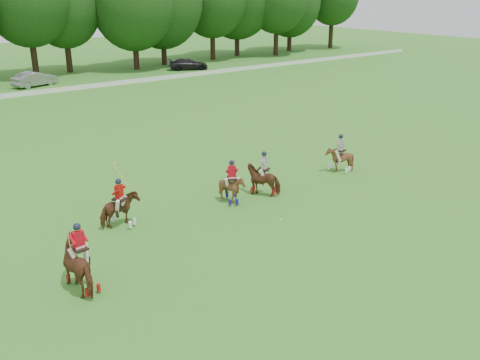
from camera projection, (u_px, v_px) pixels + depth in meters
ground at (266, 252)px, 21.13m from camera, size 180.00×180.00×0.00m
boundary_rail at (0, 96)px, 49.31m from camera, size 120.00×0.10×0.44m
car_mid at (35, 79)px, 55.13m from camera, size 4.92×2.96×1.53m
car_right at (188, 64)px, 65.89m from camera, size 5.12×3.65×1.38m
polo_red_a at (81, 265)px, 18.34m from camera, size 1.36×2.22×2.48m
polo_red_b at (121, 210)px, 23.18m from camera, size 1.91×1.85×2.74m
polo_red_c at (232, 188)px, 25.74m from camera, size 1.61×1.67×2.15m
polo_stripe_a at (264, 179)px, 26.75m from camera, size 1.74×1.95×2.25m
polo_stripe_b at (339, 159)px, 29.97m from camera, size 1.53×1.62×2.18m
polo_ball at (281, 220)px, 23.94m from camera, size 0.09×0.09×0.09m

